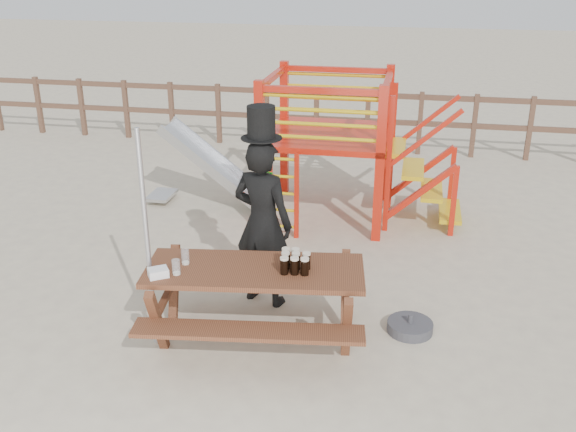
{
  "coord_description": "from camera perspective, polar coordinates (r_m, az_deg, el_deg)",
  "views": [
    {
      "loc": [
        1.4,
        -5.23,
        3.62
      ],
      "look_at": [
        0.19,
        0.8,
        1.09
      ],
      "focal_mm": 40.0,
      "sensor_mm": 36.0,
      "label": 1
    }
  ],
  "objects": [
    {
      "name": "metal_pole",
      "position": [
        6.17,
        -12.4,
        -2.27
      ],
      "size": [
        0.05,
        0.05,
        2.2
      ],
      "primitive_type": "cylinder",
      "color": "#B2B2B7",
      "rests_on": "ground"
    },
    {
      "name": "parasol_base",
      "position": [
        6.8,
        10.79,
        -9.65
      ],
      "size": [
        0.47,
        0.47,
        0.2
      ],
      "color": "#3A3A3F",
      "rests_on": "ground"
    },
    {
      "name": "stout_pints",
      "position": [
        6.1,
        0.55,
        -4.07
      ],
      "size": [
        0.3,
        0.29,
        0.17
      ],
      "color": "black",
      "rests_on": "picnic_table"
    },
    {
      "name": "man_with_hat",
      "position": [
        6.84,
        -2.26,
        -0.24
      ],
      "size": [
        0.78,
        0.62,
        2.21
      ],
      "rotation": [
        0.0,
        0.0,
        2.86
      ],
      "color": "black",
      "rests_on": "ground"
    },
    {
      "name": "paper_bag",
      "position": [
        6.12,
        -11.47,
        -4.96
      ],
      "size": [
        0.23,
        0.22,
        0.08
      ],
      "primitive_type": "cube",
      "rotation": [
        0.0,
        0.0,
        0.59
      ],
      "color": "white",
      "rests_on": "picnic_table"
    },
    {
      "name": "back_fence",
      "position": [
        12.64,
        4.81,
        9.12
      ],
      "size": [
        15.09,
        0.09,
        1.2
      ],
      "color": "brown",
      "rests_on": "ground"
    },
    {
      "name": "picnic_table",
      "position": [
        6.32,
        -2.94,
        -7.08
      ],
      "size": [
        2.27,
        1.72,
        0.81
      ],
      "rotation": [
        0.0,
        0.0,
        0.14
      ],
      "color": "brown",
      "rests_on": "ground"
    },
    {
      "name": "playground_fort",
      "position": [
        9.26,
        3.06,
        6.39
      ],
      "size": [
        4.71,
        1.84,
        2.1
      ],
      "color": "red",
      "rests_on": "ground"
    },
    {
      "name": "empty_glasses",
      "position": [
        6.21,
        -9.51,
        -4.1
      ],
      "size": [
        0.09,
        0.3,
        0.15
      ],
      "color": "silver",
      "rests_on": "picnic_table"
    },
    {
      "name": "ground",
      "position": [
        6.51,
        -3.06,
        -11.42
      ],
      "size": [
        60.0,
        60.0,
        0.0
      ],
      "primitive_type": "plane",
      "color": "beige",
      "rests_on": "ground"
    }
  ]
}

